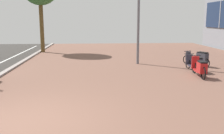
{
  "coord_description": "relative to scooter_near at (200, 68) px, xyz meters",
  "views": [
    {
      "loc": [
        1.67,
        -5.75,
        2.41
      ],
      "look_at": [
        2.19,
        1.32,
        1.07
      ],
      "focal_mm": 40.49,
      "sensor_mm": 36.0,
      "label": 1
    }
  ],
  "objects": [
    {
      "name": "scooter_far",
      "position": [
        0.27,
        1.18,
        -0.02
      ],
      "size": [
        0.52,
        1.66,
        0.77
      ],
      "color": "black",
      "rests_on": "ground"
    },
    {
      "name": "scooter_near",
      "position": [
        0.0,
        0.0,
        0.0
      ],
      "size": [
        0.54,
        1.83,
        0.85
      ],
      "color": "black",
      "rests_on": "ground"
    },
    {
      "name": "lamp_post",
      "position": [
        -2.08,
        3.38,
        2.9
      ],
      "size": [
        0.2,
        0.52,
        5.96
      ],
      "color": "slate",
      "rests_on": "ground"
    },
    {
      "name": "scooter_mid",
      "position": [
        1.02,
        2.49,
        0.01
      ],
      "size": [
        0.96,
        1.57,
        0.78
      ],
      "color": "black",
      "rests_on": "ground"
    },
    {
      "name": "ground",
      "position": [
        -4.73,
        -4.47,
        -0.42
      ],
      "size": [
        21.0,
        40.0,
        0.13
      ],
      "color": "#2C2824"
    }
  ]
}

